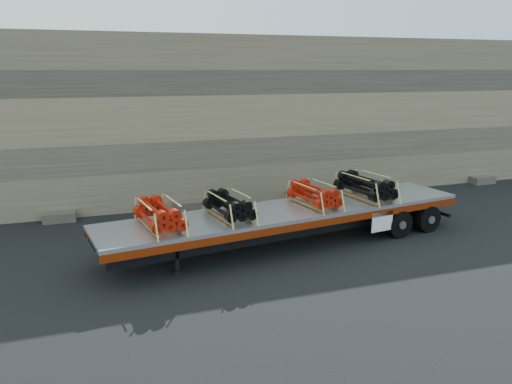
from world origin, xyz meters
The scene contains 7 objects.
ground centered at (0.00, 0.00, 0.00)m, with size 120.00×120.00×0.00m, color black.
rock_wall centered at (0.00, 6.50, 3.50)m, with size 44.00×3.00×7.00m, color #7A6B54.
trailer centered at (-0.73, -0.55, 0.62)m, with size 12.48×2.40×1.25m, color silver, non-canonical shape.
bundle_front centered at (-5.00, -1.18, 1.61)m, with size 1.01×2.02×0.71m, color #AD1909, non-canonical shape.
bundle_midfront centered at (-2.86, -0.87, 1.59)m, with size 0.96×1.93×0.68m, color black, non-canonical shape.
bundle_midrear centered at (0.20, -0.41, 1.59)m, with size 0.96×1.92×0.68m, color #AD1909, non-canonical shape.
bundle_rear centered at (2.29, -0.10, 1.64)m, with size 1.10×2.19×0.78m, color black, non-canonical shape.
Camera 1 is at (-6.79, -14.91, 5.64)m, focal length 35.00 mm.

